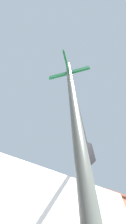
{
  "coord_description": "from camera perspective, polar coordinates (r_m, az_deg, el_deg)",
  "views": [
    {
      "loc": [
        -7.12,
        -7.61,
        1.21
      ],
      "look_at": [
        -6.5,
        -6.42,
        3.51
      ],
      "focal_mm": 22.13,
      "sensor_mm": 36.0,
      "label": 1
    }
  ],
  "objects": [
    {
      "name": "traffic_signal_near",
      "position": [
        3.61,
        8.08,
        -7.9
      ],
      "size": [
        2.6,
        2.86,
        5.62
      ],
      "color": "#474C47",
      "rests_on": "ground_plane"
    }
  ]
}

